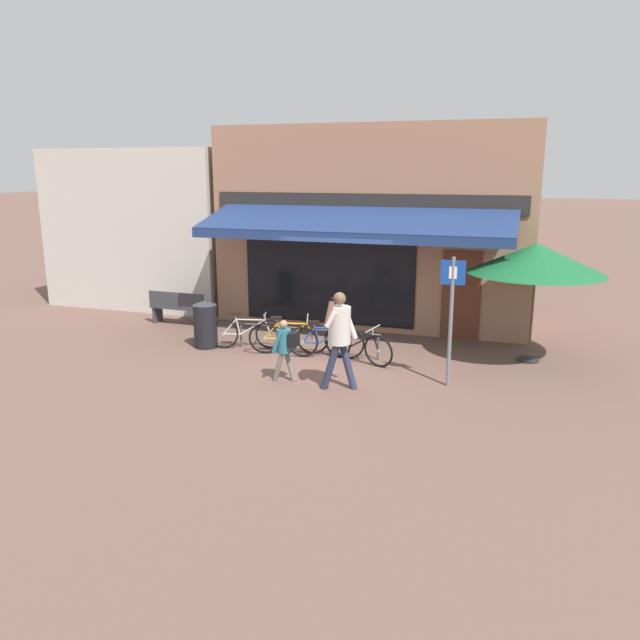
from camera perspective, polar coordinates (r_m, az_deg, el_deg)
ground_plane at (r=13.14m, az=0.22°, el=-3.80°), size 160.00×160.00×0.00m
shop_front at (r=16.61m, az=5.26°, el=8.61°), size 7.97×4.87×5.00m
neighbour_building at (r=19.84m, az=-14.35°, el=8.34°), size 5.42×4.00×4.49m
bike_rack_rail at (r=13.59m, az=-1.19°, el=-1.14°), size 3.28×0.04×0.57m
bicycle_silver at (r=14.10m, az=-6.71°, el=-1.15°), size 1.67×0.72×0.82m
bicycle_orange at (r=13.56m, az=-2.88°, el=-1.58°), size 1.72×0.65×0.87m
bicycle_blue at (r=13.27m, az=0.50°, el=-1.98°), size 1.65×0.52×0.81m
bicycle_black at (r=12.99m, az=3.41°, el=-2.33°), size 1.67×0.79×0.85m
pedestrian_adult at (r=11.23m, az=1.78°, el=-0.96°), size 0.67×0.64×1.83m
pedestrian_child at (r=11.75m, az=-3.19°, el=-2.18°), size 0.51×0.43×1.21m
litter_bin at (r=14.27m, az=-10.44°, el=-0.35°), size 0.54×0.54×1.08m
parking_sign at (r=11.55m, az=11.91°, el=1.05°), size 0.44×0.07×2.42m
cafe_parasol at (r=13.42m, az=19.19°, el=5.31°), size 2.75×2.75×2.49m
park_bench at (r=16.51m, az=-12.73°, el=1.16°), size 1.61×0.48×0.87m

